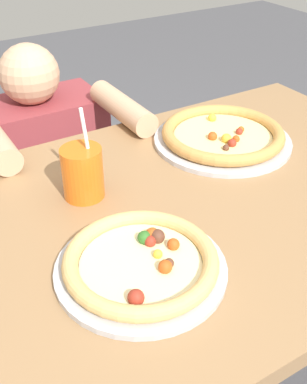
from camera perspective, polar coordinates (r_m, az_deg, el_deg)
The scene contains 5 objects.
dining_table at distance 1.08m, azimuth 2.44°, elevation -6.31°, with size 1.38×0.82×0.75m.
pizza_near at distance 0.84m, azimuth -1.50°, elevation -8.51°, with size 0.31×0.31×0.04m.
pizza_far at distance 1.25m, azimuth 8.32°, elevation 6.71°, with size 0.36×0.36×0.04m.
drink_cup_colored at distance 1.02m, azimuth -8.51°, elevation 2.32°, with size 0.09×0.09×0.20m.
diner_seated at distance 1.67m, azimuth -12.52°, elevation -0.62°, with size 0.44×0.53×0.94m.
Camera 1 is at (-0.47, -0.68, 1.34)m, focal length 44.39 mm.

